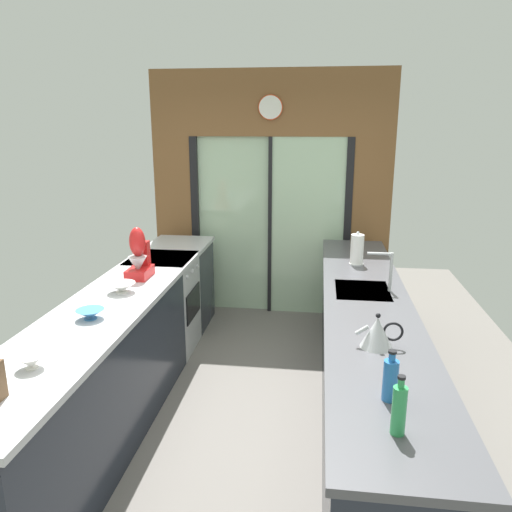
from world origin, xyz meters
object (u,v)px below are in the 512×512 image
(kettle, at_px, (377,332))
(paper_towel_roll, at_px, (357,250))
(mixing_bowl_near, at_px, (31,362))
(stand_mixer, at_px, (139,258))
(oven_range, at_px, (164,304))
(mixing_bowl_mid, at_px, (90,314))
(mixing_bowl_far, at_px, (122,287))
(soap_bottle_near, at_px, (399,409))
(soap_bottle_far, at_px, (390,379))

(kettle, bearing_deg, paper_towel_roll, 90.06)
(mixing_bowl_near, xyz_separation_m, stand_mixer, (0.00, 1.57, 0.12))
(oven_range, relative_size, paper_towel_roll, 3.05)
(stand_mixer, bearing_deg, oven_range, 91.73)
(mixing_bowl_mid, distance_m, kettle, 1.79)
(mixing_bowl_near, bearing_deg, mixing_bowl_far, 90.00)
(mixing_bowl_mid, relative_size, mixing_bowl_far, 0.88)
(mixing_bowl_far, xyz_separation_m, stand_mixer, (0.00, 0.38, 0.12))
(mixing_bowl_mid, xyz_separation_m, paper_towel_roll, (1.78, 1.51, 0.10))
(mixing_bowl_mid, relative_size, stand_mixer, 0.43)
(mixing_bowl_near, relative_size, mixing_bowl_mid, 0.79)
(stand_mixer, bearing_deg, soap_bottle_near, -46.69)
(oven_range, distance_m, stand_mixer, 0.87)
(oven_range, bearing_deg, mixing_bowl_near, -89.51)
(mixing_bowl_mid, height_order, stand_mixer, stand_mixer)
(soap_bottle_near, height_order, paper_towel_roll, paper_towel_roll)
(stand_mixer, bearing_deg, soap_bottle_far, -42.54)
(paper_towel_roll, bearing_deg, mixing_bowl_mid, -139.76)
(mixing_bowl_far, relative_size, soap_bottle_near, 0.79)
(mixing_bowl_near, bearing_deg, soap_bottle_near, -10.21)
(mixing_bowl_far, bearing_deg, mixing_bowl_mid, -90.00)
(oven_range, xyz_separation_m, soap_bottle_near, (1.80, -2.50, 0.58))
(oven_range, height_order, mixing_bowl_mid, mixing_bowl_mid)
(oven_range, distance_m, mixing_bowl_far, 1.11)
(kettle, relative_size, paper_towel_roll, 0.88)
(kettle, xyz_separation_m, soap_bottle_near, (-0.00, -0.81, 0.02))
(oven_range, relative_size, kettle, 3.47)
(mixing_bowl_near, xyz_separation_m, kettle, (1.78, 0.49, 0.05))
(kettle, xyz_separation_m, soap_bottle_far, (-0.00, -0.55, 0.01))
(mixing_bowl_far, bearing_deg, stand_mixer, 90.00)
(mixing_bowl_far, relative_size, kettle, 0.77)
(mixing_bowl_mid, relative_size, kettle, 0.68)
(mixing_bowl_far, relative_size, paper_towel_roll, 0.68)
(oven_range, bearing_deg, mixing_bowl_far, -88.93)
(mixing_bowl_mid, height_order, paper_towel_roll, paper_towel_roll)
(mixing_bowl_far, height_order, stand_mixer, stand_mixer)
(mixing_bowl_near, height_order, paper_towel_roll, paper_towel_roll)
(mixing_bowl_mid, bearing_deg, mixing_bowl_near, -90.00)
(kettle, height_order, soap_bottle_far, soap_bottle_far)
(soap_bottle_far, bearing_deg, mixing_bowl_near, 177.89)
(oven_range, bearing_deg, soap_bottle_far, -51.27)
(mixing_bowl_mid, distance_m, stand_mixer, 0.91)
(oven_range, height_order, stand_mixer, stand_mixer)
(mixing_bowl_near, bearing_deg, kettle, 15.29)
(mixing_bowl_near, xyz_separation_m, mixing_bowl_far, (-0.00, 1.19, 0.00))
(mixing_bowl_near, distance_m, mixing_bowl_mid, 0.67)
(stand_mixer, height_order, kettle, stand_mixer)
(oven_range, distance_m, mixing_bowl_mid, 1.59)
(oven_range, bearing_deg, mixing_bowl_mid, -89.30)
(mixing_bowl_mid, xyz_separation_m, stand_mixer, (0.00, 0.90, 0.13))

